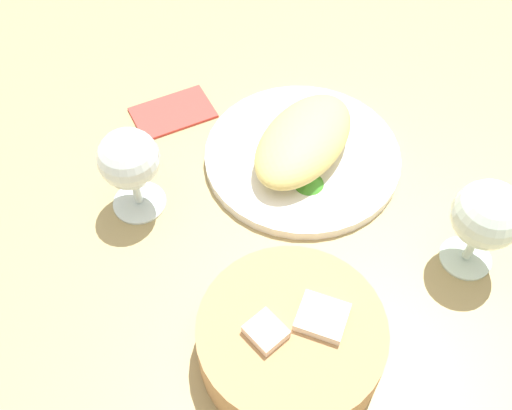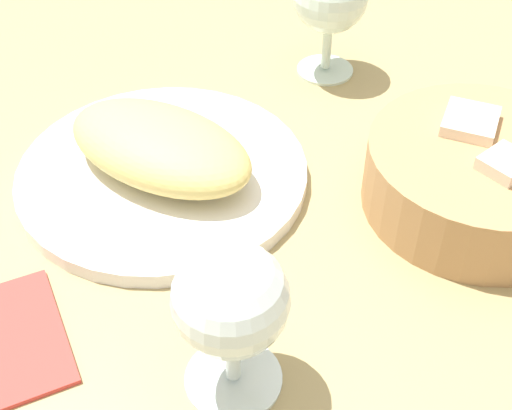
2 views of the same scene
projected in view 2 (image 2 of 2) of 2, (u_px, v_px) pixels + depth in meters
The scene contains 7 objects.
ground_plane at pixel (261, 221), 60.84cm from camera, with size 140.00×140.00×2.00cm, color tan.
plate at pixel (163, 174), 62.79cm from camera, with size 25.61×25.61×1.40cm, color white.
omelette at pixel (160, 146), 60.68cm from camera, with size 17.82×10.04×4.84cm, color #D3BE6B.
lettuce_garnish at pixel (225, 155), 62.24cm from camera, with size 3.82×3.82×1.73cm, color #3D8E29.
bread_basket at pixel (479, 175), 58.91cm from camera, with size 19.09×19.09×7.12cm.
wine_glass_near at pixel (231, 305), 42.63cm from camera, with size 7.29×7.29×12.08cm.
folded_napkin at pixel (14, 340), 49.86cm from camera, with size 11.00×7.00×0.80cm, color #CD3C36.
Camera 2 is at (34.73, -26.80, 41.19)cm, focal length 49.69 mm.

